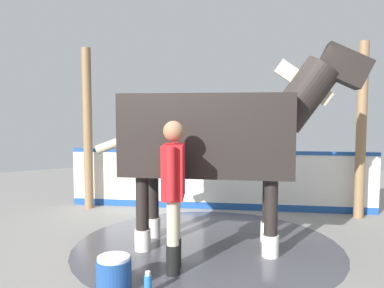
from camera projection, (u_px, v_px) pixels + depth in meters
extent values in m
cube|color=gray|center=(192.00, 248.00, 4.99)|extent=(16.00, 16.00, 0.02)
cylinder|color=#4C4C54|center=(207.00, 246.00, 5.03)|extent=(3.44, 3.44, 0.00)
cube|color=white|center=(218.00, 181.00, 6.89)|extent=(3.31, 4.32, 0.99)
cube|color=#1E4C99|center=(219.00, 152.00, 6.85)|extent=(3.33, 4.33, 0.06)
cube|color=#1E4C99|center=(218.00, 206.00, 6.93)|extent=(3.32, 4.32, 0.12)
cylinder|color=olive|center=(361.00, 131.00, 6.26)|extent=(0.16, 0.16, 2.84)
cylinder|color=olive|center=(88.00, 129.00, 6.91)|extent=(0.16, 0.16, 2.84)
cube|color=black|center=(208.00, 134.00, 4.91)|extent=(2.04, 2.24, 0.99)
cylinder|color=black|center=(268.00, 207.00, 5.15)|extent=(0.16, 0.16, 0.95)
cylinder|color=silver|center=(268.00, 232.00, 5.18)|extent=(0.20, 0.20, 0.27)
cylinder|color=black|center=(271.00, 218.00, 4.62)|extent=(0.16, 0.16, 0.95)
cylinder|color=silver|center=(270.00, 246.00, 4.64)|extent=(0.20, 0.20, 0.27)
cylinder|color=black|center=(153.00, 203.00, 5.37)|extent=(0.16, 0.16, 0.95)
cylinder|color=silver|center=(153.00, 227.00, 5.40)|extent=(0.20, 0.20, 0.27)
cylinder|color=black|center=(142.00, 213.00, 4.84)|extent=(0.16, 0.16, 0.95)
cylinder|color=silver|center=(143.00, 240.00, 4.86)|extent=(0.20, 0.20, 0.27)
cylinder|color=black|center=(303.00, 95.00, 4.71)|extent=(0.86, 0.93, 0.93)
cube|color=#C6B793|center=(304.00, 83.00, 4.70)|extent=(0.48, 0.60, 0.57)
cube|color=black|center=(344.00, 66.00, 4.62)|extent=(0.62, 0.69, 0.56)
cylinder|color=#C6B793|center=(121.00, 141.00, 5.08)|extent=(0.52, 0.63, 0.35)
cylinder|color=black|center=(173.00, 260.00, 4.13)|extent=(0.15, 0.15, 0.32)
cylinder|color=#C6B793|center=(173.00, 222.00, 4.09)|extent=(0.13, 0.13, 0.49)
cylinder|color=black|center=(175.00, 253.00, 4.34)|extent=(0.15, 0.15, 0.32)
cylinder|color=#C6B793|center=(175.00, 217.00, 4.31)|extent=(0.13, 0.13, 0.49)
cube|color=red|center=(174.00, 171.00, 4.16)|extent=(0.52, 0.43, 0.57)
cylinder|color=red|center=(171.00, 174.00, 3.87)|extent=(0.09, 0.09, 0.54)
cylinder|color=red|center=(176.00, 166.00, 4.44)|extent=(0.09, 0.09, 0.54)
sphere|color=#936B4C|center=(173.00, 131.00, 4.12)|extent=(0.22, 0.22, 0.22)
cylinder|color=#1E478C|center=(114.00, 274.00, 3.79)|extent=(0.34, 0.34, 0.30)
cylinder|color=white|center=(114.00, 258.00, 3.77)|extent=(0.32, 0.32, 0.03)
cylinder|color=#3399CC|center=(101.00, 269.00, 4.08)|extent=(0.06, 0.06, 0.17)
cylinder|color=black|center=(100.00, 260.00, 4.07)|extent=(0.04, 0.04, 0.04)
cylinder|color=blue|center=(148.00, 285.00, 3.69)|extent=(0.07, 0.07, 0.18)
cylinder|color=white|center=(148.00, 273.00, 3.68)|extent=(0.05, 0.05, 0.04)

